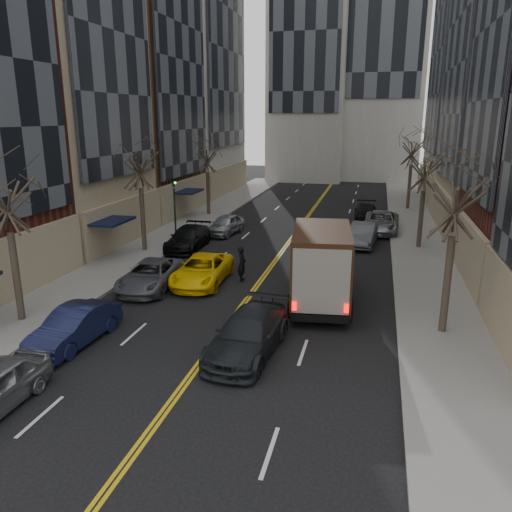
{
  "coord_description": "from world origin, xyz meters",
  "views": [
    {
      "loc": [
        5.82,
        -9.14,
        8.63
      ],
      "look_at": [
        0.43,
        13.1,
        2.2
      ],
      "focal_mm": 35.0,
      "sensor_mm": 36.0,
      "label": 1
    }
  ],
  "objects_px": {
    "ups_truck": "(321,265)",
    "pedestrian": "(242,264)",
    "taxi": "(202,270)",
    "observer_sedan": "(248,334)"
  },
  "relations": [
    {
      "from": "ups_truck",
      "to": "pedestrian",
      "type": "height_order",
      "value": "ups_truck"
    },
    {
      "from": "taxi",
      "to": "observer_sedan",
      "type": "bearing_deg",
      "value": -61.28
    },
    {
      "from": "observer_sedan",
      "to": "pedestrian",
      "type": "height_order",
      "value": "pedestrian"
    },
    {
      "from": "ups_truck",
      "to": "taxi",
      "type": "bearing_deg",
      "value": 160.77
    },
    {
      "from": "pedestrian",
      "to": "observer_sedan",
      "type": "bearing_deg",
      "value": -175.15
    },
    {
      "from": "observer_sedan",
      "to": "taxi",
      "type": "distance_m",
      "value": 8.59
    },
    {
      "from": "observer_sedan",
      "to": "ups_truck",
      "type": "bearing_deg",
      "value": 75.76
    },
    {
      "from": "observer_sedan",
      "to": "taxi",
      "type": "bearing_deg",
      "value": 125.76
    },
    {
      "from": "observer_sedan",
      "to": "pedestrian",
      "type": "xyz_separation_m",
      "value": [
        -2.47,
        8.25,
        0.18
      ]
    },
    {
      "from": "pedestrian",
      "to": "ups_truck",
      "type": "bearing_deg",
      "value": -129.48
    }
  ]
}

